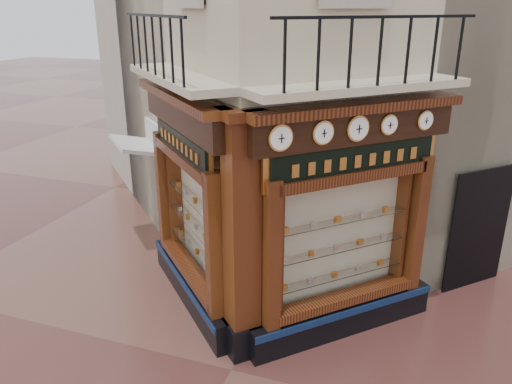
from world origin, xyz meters
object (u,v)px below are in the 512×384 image
at_px(corner_pilaster, 242,243).
at_px(signboard_right, 355,160).
at_px(signboard_left, 182,144).
at_px(clock_d, 389,125).
at_px(clock_b, 323,133).
at_px(awning, 144,244).
at_px(clock_e, 425,120).
at_px(clock_c, 358,129).
at_px(clock_a, 280,138).

height_order(corner_pilaster, signboard_right, corner_pilaster).
bearing_deg(signboard_left, signboard_right, -135.00).
relative_size(clock_d, signboard_left, 0.16).
relative_size(clock_b, awning, 0.23).
bearing_deg(clock_b, signboard_left, 122.57).
bearing_deg(corner_pilaster, clock_d, -10.80).
bearing_deg(corner_pilaster, clock_b, -21.67).
distance_m(clock_b, clock_e, 1.87).
bearing_deg(clock_d, clock_c, -180.00).
distance_m(corner_pilaster, clock_b, 2.03).
xyz_separation_m(clock_b, signboard_right, (0.40, 0.56, -0.52)).
relative_size(clock_e, awning, 0.21).
xyz_separation_m(awning, signboard_left, (2.13, -1.87, 3.10)).
relative_size(corner_pilaster, clock_d, 12.61).
height_order(clock_d, awning, clock_d).
bearing_deg(signboard_left, clock_b, -147.43).
xyz_separation_m(clock_b, clock_e, (1.32, 1.32, 0.00)).
bearing_deg(clock_c, clock_e, 0.00).
height_order(clock_a, clock_d, clock_a).
height_order(clock_c, clock_e, clock_c).
bearing_deg(clock_e, awning, 124.52).
relative_size(clock_c, signboard_left, 0.19).
bearing_deg(clock_a, clock_d, 0.00).
height_order(corner_pilaster, awning, corner_pilaster).
bearing_deg(signboard_right, corner_pilaster, 169.75).
relative_size(clock_e, signboard_left, 0.15).
bearing_deg(clock_c, signboard_right, 54.00).
bearing_deg(signboard_right, clock_a, -175.32).
xyz_separation_m(clock_a, clock_b, (0.48, 0.48, 0.00)).
distance_m(clock_b, signboard_left, 2.64).
height_order(corner_pilaster, clock_e, corner_pilaster).
height_order(clock_c, signboard_left, clock_c).
xyz_separation_m(clock_a, clock_d, (1.30, 1.30, 0.00)).
height_order(clock_c, clock_d, clock_c).
bearing_deg(clock_e, clock_a, 180.00).
xyz_separation_m(clock_c, clock_e, (0.90, 0.90, -0.00)).
bearing_deg(signboard_right, awning, 114.66).
xyz_separation_m(clock_e, signboard_right, (-0.92, -0.77, -0.52)).
bearing_deg(clock_c, corner_pilaster, 165.65).
bearing_deg(clock_c, clock_b, -180.00).
relative_size(corner_pilaster, signboard_right, 1.77).
relative_size(awning, signboard_left, 0.74).
bearing_deg(clock_c, clock_d, 0.00).
relative_size(corner_pilaster, clock_c, 10.30).
bearing_deg(signboard_left, clock_a, -161.81).
relative_size(corner_pilaster, clock_a, 10.59).
distance_m(corner_pilaster, awning, 5.01).
distance_m(clock_c, signboard_left, 2.99).
xyz_separation_m(clock_b, clock_d, (0.82, 0.82, 0.00)).
height_order(clock_e, awning, clock_e).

